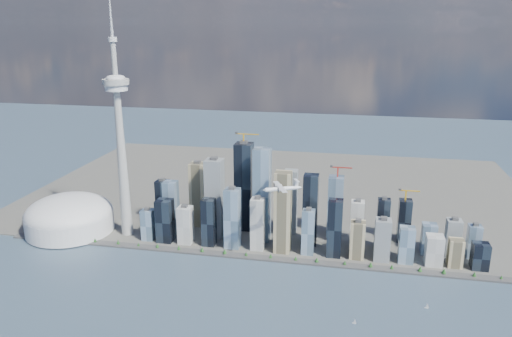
% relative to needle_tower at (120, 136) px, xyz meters
% --- Properties ---
extents(ground, '(4000.00, 4000.00, 0.00)m').
position_rel_needle_tower_xyz_m(ground, '(300.00, -310.00, -235.84)').
color(ground, '#2F4053').
rests_on(ground, ground).
extents(seawall, '(1100.00, 22.00, 4.00)m').
position_rel_needle_tower_xyz_m(seawall, '(300.00, -60.00, -233.84)').
color(seawall, '#383838').
rests_on(seawall, ground).
extents(land, '(1400.00, 900.00, 3.00)m').
position_rel_needle_tower_xyz_m(land, '(300.00, 390.00, -234.34)').
color(land, '#4C4C47').
rests_on(land, ground).
extents(shoreline_trees, '(960.53, 7.20, 8.80)m').
position_rel_needle_tower_xyz_m(shoreline_trees, '(300.00, -60.00, -227.06)').
color(shoreline_trees, '#3F2D1E').
rests_on(shoreline_trees, seawall).
extents(skyscraper_cluster, '(736.00, 142.00, 234.84)m').
position_rel_needle_tower_xyz_m(skyscraper_cluster, '(359.62, 26.82, -163.47)').
color(skyscraper_cluster, black).
rests_on(skyscraper_cluster, land).
extents(needle_tower, '(56.00, 56.00, 550.50)m').
position_rel_needle_tower_xyz_m(needle_tower, '(0.00, 0.00, 0.00)').
color(needle_tower, '#9A9B96').
rests_on(needle_tower, land).
extents(dome_stadium, '(200.00, 200.00, 86.00)m').
position_rel_needle_tower_xyz_m(dome_stadium, '(-140.00, -10.00, -196.40)').
color(dome_stadium, silver).
rests_on(dome_stadium, land).
extents(airplane, '(73.61, 66.12, 18.96)m').
position_rel_needle_tower_xyz_m(airplane, '(376.60, -99.22, -63.07)').
color(airplane, silver).
rests_on(airplane, ground).
extents(sailboat_west, '(7.01, 2.84, 9.68)m').
position_rel_needle_tower_xyz_m(sailboat_west, '(523.93, -259.84, -232.73)').
color(sailboat_west, silver).
rests_on(sailboat_west, ground).
extents(sailboat_east, '(7.73, 3.13, 10.68)m').
position_rel_needle_tower_xyz_m(sailboat_east, '(646.67, -188.17, -232.41)').
color(sailboat_east, silver).
rests_on(sailboat_east, ground).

